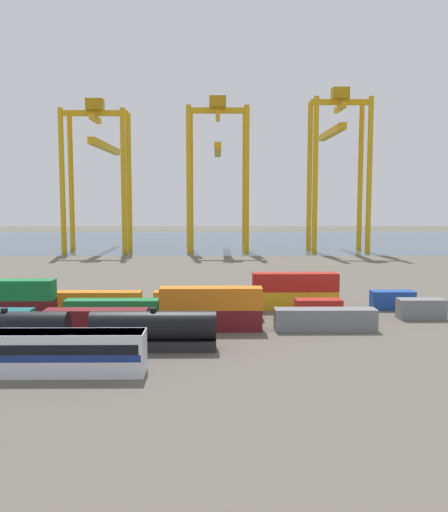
% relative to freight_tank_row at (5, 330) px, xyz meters
% --- Properties ---
extents(ground_plane, '(420.00, 420.00, 0.00)m').
position_rel_freight_tank_row_xyz_m(ground_plane, '(10.61, 50.51, -2.11)').
color(ground_plane, '#5B564C').
extents(harbour_water, '(400.00, 110.00, 0.01)m').
position_rel_freight_tank_row_xyz_m(harbour_water, '(10.61, 150.61, -2.10)').
color(harbour_water, '#384C60').
rests_on(harbour_water, ground_plane).
extents(freight_tank_row, '(43.66, 2.98, 4.44)m').
position_rel_freight_tank_row_xyz_m(freight_tank_row, '(0.00, 0.00, 0.00)').
color(freight_tank_row, '#232326').
rests_on(freight_tank_row, ground_plane).
extents(shipping_container_2, '(12.10, 2.44, 2.60)m').
position_rel_freight_tank_row_xyz_m(shipping_container_2, '(7.56, 8.62, -0.81)').
color(shipping_container_2, maroon).
rests_on(shipping_container_2, ground_plane).
extents(shipping_container_3, '(12.10, 2.44, 2.60)m').
position_rel_freight_tank_row_xyz_m(shipping_container_3, '(21.19, 8.62, -0.81)').
color(shipping_container_3, maroon).
rests_on(shipping_container_3, ground_plane).
extents(shipping_container_4, '(12.10, 2.44, 2.60)m').
position_rel_freight_tank_row_xyz_m(shipping_container_4, '(21.19, 8.62, 1.79)').
color(shipping_container_4, orange).
rests_on(shipping_container_4, shipping_container_3).
extents(shipping_container_5, '(12.10, 2.44, 2.60)m').
position_rel_freight_tank_row_xyz_m(shipping_container_5, '(34.82, 8.62, -0.81)').
color(shipping_container_5, slate).
rests_on(shipping_container_5, ground_plane).
extents(shipping_container_8, '(12.10, 2.44, 2.60)m').
position_rel_freight_tank_row_xyz_m(shipping_container_8, '(-5.26, 14.97, -0.81)').
color(shipping_container_8, maroon).
rests_on(shipping_container_8, ground_plane).
extents(shipping_container_9, '(12.10, 2.44, 2.60)m').
position_rel_freight_tank_row_xyz_m(shipping_container_9, '(-5.26, 14.97, 1.79)').
color(shipping_container_9, '#197538').
rests_on(shipping_container_9, shipping_container_8).
extents(shipping_container_10, '(12.10, 2.44, 2.60)m').
position_rel_freight_tank_row_xyz_m(shipping_container_10, '(8.21, 14.97, -0.81)').
color(shipping_container_10, '#197538').
rests_on(shipping_container_10, ground_plane).
extents(shipping_container_11, '(12.10, 2.44, 2.60)m').
position_rel_freight_tank_row_xyz_m(shipping_container_11, '(21.68, 14.97, -0.81)').
color(shipping_container_11, maroon).
rests_on(shipping_container_11, ground_plane).
extents(shipping_container_12, '(6.04, 2.44, 2.60)m').
position_rel_freight_tank_row_xyz_m(shipping_container_12, '(35.15, 14.97, -0.81)').
color(shipping_container_12, '#AD211C').
rests_on(shipping_container_12, ground_plane).
extents(shipping_container_13, '(6.04, 2.44, 2.60)m').
position_rel_freight_tank_row_xyz_m(shipping_container_13, '(48.62, 14.97, -0.81)').
color(shipping_container_13, slate).
rests_on(shipping_container_13, ground_plane).
extents(shipping_container_17, '(12.10, 2.44, 2.60)m').
position_rel_freight_tank_row_xyz_m(shipping_container_17, '(-8.78, 21.32, -0.81)').
color(shipping_container_17, gold).
rests_on(shipping_container_17, ground_plane).
extents(shipping_container_18, '(12.10, 2.44, 2.60)m').
position_rel_freight_tank_row_xyz_m(shipping_container_18, '(5.13, 21.32, -0.81)').
color(shipping_container_18, orange).
rests_on(shipping_container_18, ground_plane).
extents(shipping_container_19, '(12.10, 2.44, 2.60)m').
position_rel_freight_tank_row_xyz_m(shipping_container_19, '(19.04, 21.32, -0.81)').
color(shipping_container_19, orange).
rests_on(shipping_container_19, ground_plane).
extents(shipping_container_20, '(12.10, 2.44, 2.60)m').
position_rel_freight_tank_row_xyz_m(shipping_container_20, '(32.94, 21.32, -0.81)').
color(shipping_container_20, gold).
rests_on(shipping_container_20, ground_plane).
extents(shipping_container_21, '(12.10, 2.44, 2.60)m').
position_rel_freight_tank_row_xyz_m(shipping_container_21, '(32.94, 21.32, 1.79)').
color(shipping_container_21, '#AD211C').
rests_on(shipping_container_21, shipping_container_20).
extents(shipping_container_22, '(6.04, 2.44, 2.60)m').
position_rel_freight_tank_row_xyz_m(shipping_container_22, '(46.85, 21.32, -0.81)').
color(shipping_container_22, '#1C4299').
rests_on(shipping_container_22, ground_plane).
extents(gantry_crane_west, '(18.98, 41.59, 44.10)m').
position_rel_freight_tank_row_xyz_m(gantry_crane_west, '(-13.38, 111.92, 25.00)').
color(gantry_crane_west, gold).
rests_on(gantry_crane_west, ground_plane).
extents(gantry_crane_central, '(17.93, 33.09, 44.91)m').
position_rel_freight_tank_row_xyz_m(gantry_crane_central, '(22.00, 110.54, 24.74)').
color(gantry_crane_central, gold).
rests_on(gantry_crane_central, ground_plane).
extents(gantry_crane_east, '(16.99, 33.83, 47.35)m').
position_rel_freight_tank_row_xyz_m(gantry_crane_east, '(57.38, 110.58, 26.82)').
color(gantry_crane_east, gold).
rests_on(gantry_crane_east, ground_plane).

